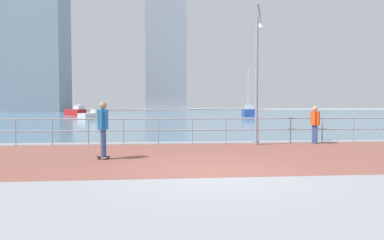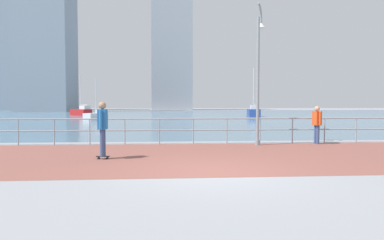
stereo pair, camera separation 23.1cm
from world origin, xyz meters
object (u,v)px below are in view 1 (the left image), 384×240
sailboat_teal (91,115)px  sailboat_navy (248,112)px  lamppost (257,67)px  sailboat_blue (75,112)px  skateboarder (103,125)px  bystander (315,122)px

sailboat_teal → sailboat_navy: size_ratio=0.69×
sailboat_teal → sailboat_navy: (19.69, 7.76, 0.20)m
lamppost → sailboat_blue: (-16.36, 38.97, -2.55)m
skateboarder → bystander: 8.80m
sailboat_teal → sailboat_blue: 14.50m
lamppost → sailboat_navy: size_ratio=0.85×
lamppost → sailboat_navy: sailboat_navy is taller
skateboarder → sailboat_blue: (-10.75, 42.29, -0.43)m
sailboat_navy → sailboat_blue: bearing=166.6°
bystander → sailboat_teal: (-13.93, 25.22, -0.47)m
lamppost → sailboat_teal: 27.93m
sailboat_navy → sailboat_blue: 25.31m
skateboarder → bystander: size_ratio=1.09×
lamppost → sailboat_teal: (-11.44, 25.34, -2.70)m
lamppost → sailboat_navy: bearing=76.0°
sailboat_navy → bystander: bearing=-99.9°
bystander → sailboat_blue: (-18.86, 38.86, -0.32)m
sailboat_navy → lamppost: bearing=-104.0°
lamppost → sailboat_blue: 42.35m
bystander → sailboat_navy: sailboat_navy is taller
bystander → sailboat_navy: bearing=80.1°
lamppost → sailboat_blue: sailboat_blue is taller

